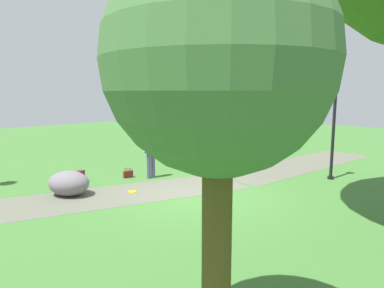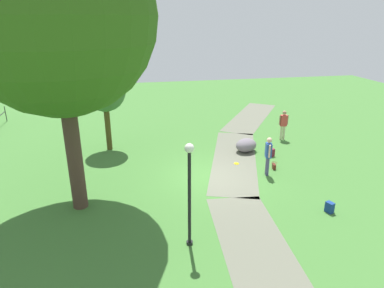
{
  "view_description": "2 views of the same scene",
  "coord_description": "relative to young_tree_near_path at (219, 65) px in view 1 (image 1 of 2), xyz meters",
  "views": [
    {
      "loc": [
        6.68,
        6.55,
        2.87
      ],
      "look_at": [
        0.13,
        -0.1,
        1.47
      ],
      "focal_mm": 32.19,
      "sensor_mm": 36.0,
      "label": 1
    },
    {
      "loc": [
        -13.18,
        3.46,
        6.63
      ],
      "look_at": [
        1.53,
        0.53,
        1.02
      ],
      "focal_mm": 31.69,
      "sensor_mm": 36.0,
      "label": 2
    }
  ],
  "objects": [
    {
      "name": "ground_plane",
      "position": [
        -4.31,
        -4.48,
        -3.11
      ],
      "size": [
        48.0,
        48.0,
        0.0
      ],
      "primitive_type": "plane",
      "color": "#3D702F"
    },
    {
      "name": "footpath_segment_near",
      "position": [
        -10.32,
        -4.54,
        -3.11
      ],
      "size": [
        8.15,
        2.75,
        0.01
      ],
      "color": "#5F604F",
      "rests_on": "ground"
    },
    {
      "name": "footpath_segment_mid",
      "position": [
        -2.55,
        -6.17,
        -3.11
      ],
      "size": [
        8.25,
        4.58,
        0.01
      ],
      "color": "#5F604F",
      "rests_on": "ground"
    },
    {
      "name": "young_tree_near_path",
      "position": [
        0.0,
        0.0,
        0.0
      ],
      "size": [
        2.1,
        2.1,
        4.21
      ],
      "color": "#4C431C",
      "rests_on": "ground"
    },
    {
      "name": "lamp_post",
      "position": [
        -8.83,
        -2.67,
        -1.03
      ],
      "size": [
        0.28,
        0.28,
        3.35
      ],
      "color": "black",
      "rests_on": "ground"
    },
    {
      "name": "lawn_boulder",
      "position": [
        -1.75,
        -7.06,
        -2.76
      ],
      "size": [
        1.37,
        1.48,
        0.7
      ],
      "color": "slate",
      "rests_on": "ground"
    },
    {
      "name": "woman_with_handbag",
      "position": [
        -4.62,
        -7.01,
        -2.08
      ],
      "size": [
        0.51,
        0.31,
        1.76
      ],
      "color": "#484570",
      "rests_on": "ground"
    },
    {
      "name": "handbag_on_grass",
      "position": [
        -4.09,
        -7.59,
        -2.97
      ],
      "size": [
        0.34,
        0.32,
        0.31
      ],
      "color": "maroon",
      "rests_on": "ground"
    },
    {
      "name": "backpack_by_boulder",
      "position": [
        -2.61,
        -8.11,
        -2.92
      ],
      "size": [
        0.34,
        0.34,
        0.4
      ],
      "color": "maroon",
      "rests_on": "ground"
    },
    {
      "name": "spare_backpack_on_lawn",
      "position": [
        -8.01,
        -7.99,
        -2.92
      ],
      "size": [
        0.33,
        0.32,
        0.4
      ],
      "color": "navy",
      "rests_on": "ground"
    },
    {
      "name": "frisbee_on_grass",
      "position": [
        -3.2,
        -6.06,
        -3.1
      ],
      "size": [
        0.25,
        0.25,
        0.02
      ],
      "color": "#E1B60C",
      "rests_on": "ground"
    }
  ]
}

